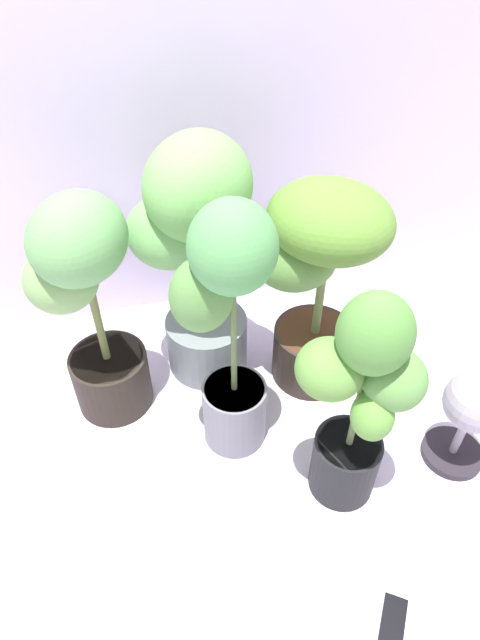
{
  "coord_description": "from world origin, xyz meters",
  "views": [
    {
      "loc": [
        -0.18,
        -0.81,
        1.4
      ],
      "look_at": [
        0.07,
        0.27,
        0.38
      ],
      "focal_mm": 30.01,
      "sensor_mm": 36.0,
      "label": 1
    }
  ],
  "objects_px": {
    "potted_plant_front_right": "(359,401)",
    "cell_phone": "(393,621)",
    "potted_plant_center": "(227,324)",
    "floor_fan": "(472,410)",
    "potted_plant_back_center": "(203,245)",
    "potted_plant_back_left": "(88,302)",
    "potted_plant_back_right": "(316,273)"
  },
  "relations": [
    {
      "from": "potted_plant_center",
      "to": "floor_fan",
      "type": "bearing_deg",
      "value": -19.69
    },
    {
      "from": "potted_plant_front_right",
      "to": "potted_plant_back_left",
      "type": "xyz_separation_m",
      "value": [
        -0.62,
        0.47,
        0.04
      ]
    },
    {
      "from": "potted_plant_center",
      "to": "potted_plant_back_center",
      "type": "height_order",
      "value": "potted_plant_back_center"
    },
    {
      "from": "potted_plant_back_center",
      "to": "floor_fan",
      "type": "relative_size",
      "value": 2.45
    },
    {
      "from": "potted_plant_back_right",
      "to": "cell_phone",
      "type": "relative_size",
      "value": 4.53
    },
    {
      "from": "cell_phone",
      "to": "floor_fan",
      "type": "relative_size",
      "value": 0.46
    },
    {
      "from": "cell_phone",
      "to": "potted_plant_front_right",
      "type": "bearing_deg",
      "value": -57.49
    },
    {
      "from": "potted_plant_center",
      "to": "cell_phone",
      "type": "xyz_separation_m",
      "value": [
        0.27,
        -0.62,
        -0.46
      ]
    },
    {
      "from": "potted_plant_front_right",
      "to": "potted_plant_back_left",
      "type": "bearing_deg",
      "value": 143.32
    },
    {
      "from": "potted_plant_center",
      "to": "floor_fan",
      "type": "distance_m",
      "value": 0.72
    },
    {
      "from": "potted_plant_back_left",
      "to": "potted_plant_back_right",
      "type": "bearing_deg",
      "value": -2.12
    },
    {
      "from": "potted_plant_back_right",
      "to": "potted_plant_back_center",
      "type": "distance_m",
      "value": 0.35
    },
    {
      "from": "potted_plant_back_center",
      "to": "floor_fan",
      "type": "height_order",
      "value": "potted_plant_back_center"
    },
    {
      "from": "potted_plant_back_center",
      "to": "potted_plant_front_right",
      "type": "bearing_deg",
      "value": -63.62
    },
    {
      "from": "potted_plant_back_right",
      "to": "potted_plant_back_center",
      "type": "xyz_separation_m",
      "value": [
        -0.32,
        0.12,
        0.06
      ]
    },
    {
      "from": "potted_plant_back_right",
      "to": "potted_plant_back_left",
      "type": "xyz_separation_m",
      "value": [
        -0.66,
        0.02,
        -0.01
      ]
    },
    {
      "from": "potted_plant_back_left",
      "to": "potted_plant_back_center",
      "type": "bearing_deg",
      "value": 15.89
    },
    {
      "from": "potted_plant_back_right",
      "to": "floor_fan",
      "type": "relative_size",
      "value": 2.1
    },
    {
      "from": "cell_phone",
      "to": "floor_fan",
      "type": "height_order",
      "value": "floor_fan"
    },
    {
      "from": "potted_plant_back_center",
      "to": "potted_plant_back_left",
      "type": "height_order",
      "value": "potted_plant_back_center"
    },
    {
      "from": "potted_plant_back_left",
      "to": "cell_phone",
      "type": "xyz_separation_m",
      "value": [
        0.62,
        -0.84,
        -0.42
      ]
    },
    {
      "from": "potted_plant_back_left",
      "to": "floor_fan",
      "type": "height_order",
      "value": "potted_plant_back_left"
    },
    {
      "from": "potted_plant_back_right",
      "to": "potted_plant_back_center",
      "type": "height_order",
      "value": "potted_plant_back_center"
    },
    {
      "from": "potted_plant_front_right",
      "to": "potted_plant_back_left",
      "type": "height_order",
      "value": "potted_plant_back_left"
    },
    {
      "from": "potted_plant_back_left",
      "to": "cell_phone",
      "type": "bearing_deg",
      "value": -53.5
    },
    {
      "from": "potted_plant_front_right",
      "to": "floor_fan",
      "type": "height_order",
      "value": "potted_plant_front_right"
    },
    {
      "from": "potted_plant_center",
      "to": "potted_plant_front_right",
      "type": "relative_size",
      "value": 1.16
    },
    {
      "from": "potted_plant_front_right",
      "to": "potted_plant_back_center",
      "type": "xyz_separation_m",
      "value": [
        -0.28,
        0.56,
        0.12
      ]
    },
    {
      "from": "potted_plant_back_center",
      "to": "cell_phone",
      "type": "distance_m",
      "value": 1.09
    },
    {
      "from": "potted_plant_back_right",
      "to": "potted_plant_back_center",
      "type": "relative_size",
      "value": 0.86
    },
    {
      "from": "potted_plant_front_right",
      "to": "cell_phone",
      "type": "relative_size",
      "value": 4.43
    },
    {
      "from": "potted_plant_front_right",
      "to": "cell_phone",
      "type": "bearing_deg",
      "value": -90.67
    }
  ]
}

